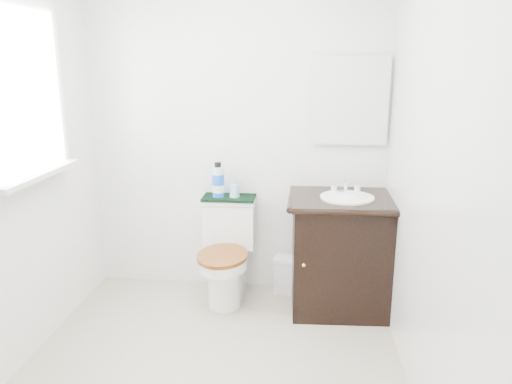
% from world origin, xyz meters
% --- Properties ---
extents(floor, '(2.40, 2.40, 0.00)m').
position_xyz_m(floor, '(0.00, 0.00, 0.00)').
color(floor, '#ADA18B').
rests_on(floor, ground).
extents(wall_back, '(2.40, 0.00, 2.40)m').
position_xyz_m(wall_back, '(0.00, 1.20, 1.20)').
color(wall_back, white).
rests_on(wall_back, ground).
extents(wall_front, '(2.40, 0.00, 2.40)m').
position_xyz_m(wall_front, '(0.00, -1.20, 1.20)').
color(wall_front, white).
rests_on(wall_front, ground).
extents(wall_right, '(0.00, 2.40, 2.40)m').
position_xyz_m(wall_right, '(1.10, 0.00, 1.20)').
color(wall_right, white).
rests_on(wall_right, ground).
extents(window, '(0.02, 0.70, 0.90)m').
position_xyz_m(window, '(-1.07, 0.25, 1.55)').
color(window, white).
rests_on(window, wall_left).
extents(mirror, '(0.50, 0.02, 0.60)m').
position_xyz_m(mirror, '(0.82, 1.18, 1.45)').
color(mirror, silver).
rests_on(mirror, wall_back).
extents(toilet, '(0.40, 0.61, 0.73)m').
position_xyz_m(toilet, '(-0.05, 0.97, 0.33)').
color(toilet, white).
rests_on(toilet, floor).
extents(vanity, '(0.73, 0.63, 0.92)m').
position_xyz_m(vanity, '(0.77, 0.90, 0.43)').
color(vanity, black).
rests_on(vanity, floor).
extents(trash_bin, '(0.23, 0.20, 0.28)m').
position_xyz_m(trash_bin, '(0.39, 1.10, 0.15)').
color(trash_bin, silver).
rests_on(trash_bin, floor).
extents(towel, '(0.39, 0.22, 0.02)m').
position_xyz_m(towel, '(-0.05, 1.09, 0.74)').
color(towel, black).
rests_on(towel, toilet).
extents(mouthwash_bottle, '(0.09, 0.09, 0.26)m').
position_xyz_m(mouthwash_bottle, '(-0.13, 1.08, 0.87)').
color(mouthwash_bottle, blue).
rests_on(mouthwash_bottle, towel).
extents(cup, '(0.07, 0.07, 0.09)m').
position_xyz_m(cup, '(-0.01, 1.08, 0.80)').
color(cup, '#87B7DD').
rests_on(cup, towel).
extents(soap_bar, '(0.07, 0.04, 0.02)m').
position_xyz_m(soap_bar, '(0.76, 1.02, 0.83)').
color(soap_bar, '#1B8372').
rests_on(soap_bar, vanity).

